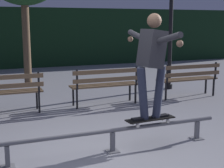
{
  "coord_description": "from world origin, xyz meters",
  "views": [
    {
      "loc": [
        -1.7,
        -4.04,
        1.86
      ],
      "look_at": [
        0.31,
        1.04,
        0.85
      ],
      "focal_mm": 53.22,
      "sensor_mm": 36.0,
      "label": 1
    }
  ],
  "objects_px": {
    "grind_rail": "(113,134)",
    "skateboarder": "(152,57)",
    "park_bench_left_center": "(3,89)",
    "park_bench_rightmost": "(189,76)",
    "skateboard": "(150,119)",
    "lamp_post_right": "(171,0)",
    "park_bench_right_center": "(106,82)"
  },
  "relations": [
    {
      "from": "park_bench_left_center",
      "to": "lamp_post_right",
      "type": "xyz_separation_m",
      "value": [
        4.59,
        1.17,
        1.94
      ]
    },
    {
      "from": "grind_rail",
      "to": "park_bench_right_center",
      "type": "xyz_separation_m",
      "value": [
        0.88,
        2.62,
        0.27
      ]
    },
    {
      "from": "lamp_post_right",
      "to": "park_bench_right_center",
      "type": "bearing_deg",
      "value": -153.6
    },
    {
      "from": "skateboard",
      "to": "park_bench_rightmost",
      "type": "height_order",
      "value": "park_bench_rightmost"
    },
    {
      "from": "grind_rail",
      "to": "park_bench_left_center",
      "type": "relative_size",
      "value": 2.17
    },
    {
      "from": "lamp_post_right",
      "to": "park_bench_rightmost",
      "type": "bearing_deg",
      "value": -96.7
    },
    {
      "from": "park_bench_left_center",
      "to": "park_bench_rightmost",
      "type": "relative_size",
      "value": 1.0
    },
    {
      "from": "grind_rail",
      "to": "lamp_post_right",
      "type": "distance_m",
      "value": 5.46
    },
    {
      "from": "skateboarder",
      "to": "park_bench_rightmost",
      "type": "relative_size",
      "value": 0.97
    },
    {
      "from": "park_bench_left_center",
      "to": "skateboarder",
      "type": "bearing_deg",
      "value": -53.2
    },
    {
      "from": "grind_rail",
      "to": "park_bench_right_center",
      "type": "relative_size",
      "value": 2.17
    },
    {
      "from": "park_bench_left_center",
      "to": "lamp_post_right",
      "type": "relative_size",
      "value": 0.41
    },
    {
      "from": "skateboarder",
      "to": "park_bench_left_center",
      "type": "distance_m",
      "value": 3.38
    },
    {
      "from": "park_bench_left_center",
      "to": "park_bench_right_center",
      "type": "relative_size",
      "value": 1.0
    },
    {
      "from": "skateboarder",
      "to": "lamp_post_right",
      "type": "distance_m",
      "value": 4.75
    },
    {
      "from": "skateboard",
      "to": "lamp_post_right",
      "type": "relative_size",
      "value": 0.2
    },
    {
      "from": "grind_rail",
      "to": "skateboard",
      "type": "bearing_deg",
      "value": 0.0
    },
    {
      "from": "park_bench_rightmost",
      "to": "grind_rail",
      "type": "bearing_deg",
      "value": -139.83
    },
    {
      "from": "skateboarder",
      "to": "park_bench_rightmost",
      "type": "xyz_separation_m",
      "value": [
        2.49,
        2.62,
        -0.83
      ]
    },
    {
      "from": "grind_rail",
      "to": "park_bench_right_center",
      "type": "distance_m",
      "value": 2.78
    },
    {
      "from": "skateboard",
      "to": "park_bench_left_center",
      "type": "height_order",
      "value": "park_bench_left_center"
    },
    {
      "from": "grind_rail",
      "to": "skateboarder",
      "type": "height_order",
      "value": "skateboarder"
    },
    {
      "from": "lamp_post_right",
      "to": "skateboard",
      "type": "bearing_deg",
      "value": -124.71
    },
    {
      "from": "park_bench_right_center",
      "to": "park_bench_rightmost",
      "type": "bearing_deg",
      "value": 0.0
    },
    {
      "from": "grind_rail",
      "to": "park_bench_rightmost",
      "type": "relative_size",
      "value": 2.17
    },
    {
      "from": "park_bench_right_center",
      "to": "skateboard",
      "type": "bearing_deg",
      "value": -95.8
    },
    {
      "from": "skateboard",
      "to": "park_bench_rightmost",
      "type": "distance_m",
      "value": 3.62
    },
    {
      "from": "skateboard",
      "to": "skateboarder",
      "type": "height_order",
      "value": "skateboarder"
    },
    {
      "from": "park_bench_rightmost",
      "to": "lamp_post_right",
      "type": "xyz_separation_m",
      "value": [
        0.14,
        1.17,
        1.94
      ]
    },
    {
      "from": "skateboarder",
      "to": "lamp_post_right",
      "type": "bearing_deg",
      "value": 55.32
    },
    {
      "from": "skateboard",
      "to": "park_bench_right_center",
      "type": "relative_size",
      "value": 0.49
    },
    {
      "from": "skateboarder",
      "to": "lamp_post_right",
      "type": "height_order",
      "value": "lamp_post_right"
    }
  ]
}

